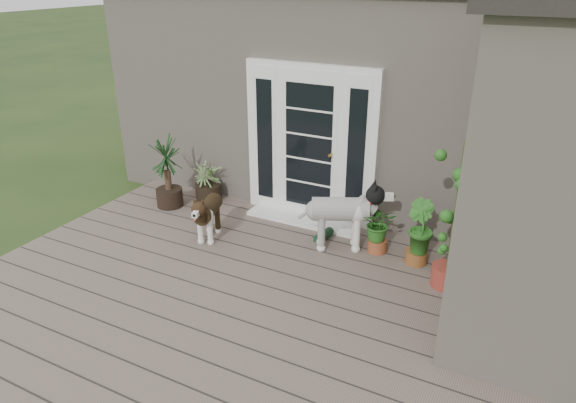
% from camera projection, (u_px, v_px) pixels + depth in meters
% --- Properties ---
extents(deck, '(6.20, 4.60, 0.12)m').
position_uv_depth(deck, '(240.00, 302.00, 5.62)').
color(deck, '#6B5B4C').
rests_on(deck, ground).
extents(house_main, '(7.40, 4.00, 3.10)m').
position_uv_depth(house_main, '(374.00, 90.00, 8.45)').
color(house_main, '#665E54').
rests_on(house_main, ground).
extents(house_wing, '(1.60, 2.40, 3.10)m').
position_uv_depth(house_wing, '(569.00, 188.00, 4.69)').
color(house_wing, '#665E54').
rests_on(house_wing, ground).
extents(door_unit, '(1.90, 0.14, 2.15)m').
position_uv_depth(door_unit, '(310.00, 144.00, 7.02)').
color(door_unit, white).
rests_on(door_unit, deck).
extents(door_step, '(1.60, 0.40, 0.05)m').
position_uv_depth(door_step, '(303.00, 219.00, 7.29)').
color(door_step, white).
rests_on(door_step, deck).
extents(brindle_dog, '(0.51, 0.79, 0.61)m').
position_uv_depth(brindle_dog, '(209.00, 217.00, 6.72)').
color(brindle_dog, '#332412').
rests_on(brindle_dog, deck).
extents(white_dog, '(1.03, 0.77, 0.79)m').
position_uv_depth(white_dog, '(340.00, 220.00, 6.44)').
color(white_dog, silver).
rests_on(white_dog, deck).
extents(spider_plant, '(0.70, 0.70, 0.70)m').
position_uv_depth(spider_plant, '(208.00, 178.00, 7.82)').
color(spider_plant, '#A0BB73').
rests_on(spider_plant, deck).
extents(yucca, '(0.78, 0.78, 1.07)m').
position_uv_depth(yucca, '(167.00, 172.00, 7.55)').
color(yucca, black).
rests_on(yucca, deck).
extents(herb_a, '(0.53, 0.53, 0.53)m').
position_uv_depth(herb_a, '(378.00, 232.00, 6.41)').
color(herb_a, '#18541C').
rests_on(herb_a, deck).
extents(herb_b, '(0.55, 0.55, 0.59)m').
position_uv_depth(herb_b, '(418.00, 241.00, 6.15)').
color(herb_b, '#16501B').
rests_on(herb_b, deck).
extents(herb_c, '(0.48, 0.48, 0.60)m').
position_uv_depth(herb_c, '(483.00, 240.00, 6.16)').
color(herb_c, '#1C611B').
rests_on(herb_c, deck).
extents(sapling, '(0.68, 0.68, 1.75)m').
position_uv_depth(sapling, '(455.00, 215.00, 5.46)').
color(sapling, '#1B601E').
rests_on(sapling, deck).
extents(clog_left, '(0.18, 0.32, 0.09)m').
position_uv_depth(clog_left, '(322.00, 236.00, 6.79)').
color(clog_left, '#163921').
rests_on(clog_left, deck).
extents(clog_right, '(0.18, 0.31, 0.09)m').
position_uv_depth(clog_right, '(326.00, 234.00, 6.84)').
color(clog_right, black).
rests_on(clog_right, deck).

